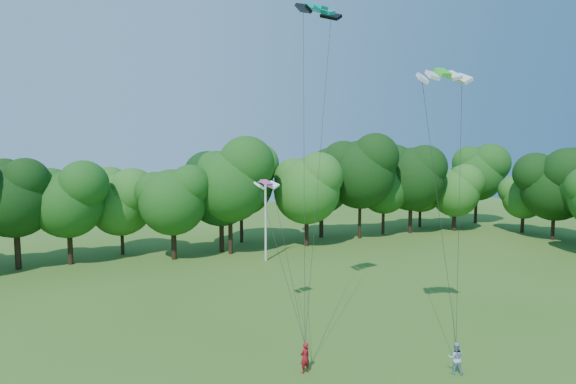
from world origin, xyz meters
name	(u,v)px	position (x,y,z in m)	size (l,w,h in m)	color
utility_pole	(266,219)	(6.08, 28.70, 4.40)	(1.71, 0.30, 8.58)	silver
kite_flyer_left	(305,358)	(-0.28, 5.42, 0.81)	(0.59, 0.39, 1.61)	maroon
kite_flyer_right	(456,358)	(6.90, 2.28, 0.83)	(0.81, 0.63, 1.67)	#95B2CF
kite_teal	(318,6)	(3.00, 10.72, 20.47)	(3.24, 2.17, 0.68)	#059790
kite_green	(442,72)	(7.26, 4.31, 15.75)	(2.98, 2.02, 0.66)	green
kite_pink	(266,183)	(0.26, 12.60, 9.49)	(1.80, 1.27, 0.37)	#E740A9
tree_back_center	(221,184)	(2.88, 34.62, 7.85)	(8.64, 8.64, 12.57)	black
tree_back_east	(421,181)	(34.86, 39.26, 7.02)	(7.73, 7.73, 11.24)	#3A2B17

